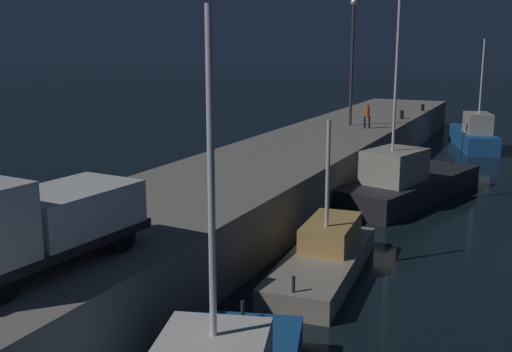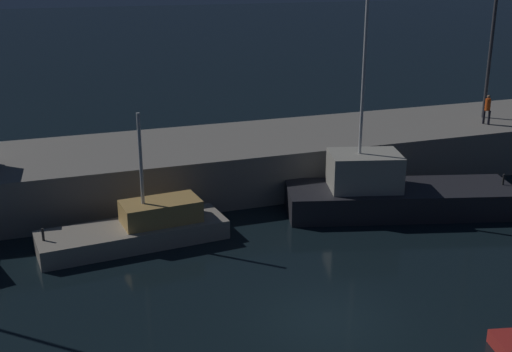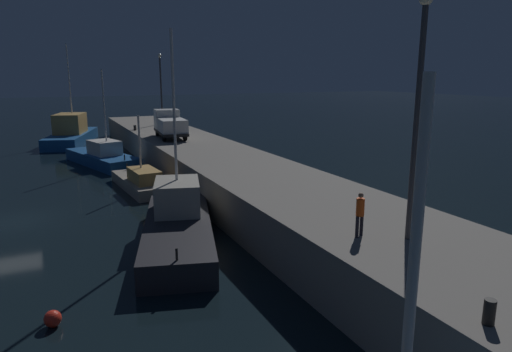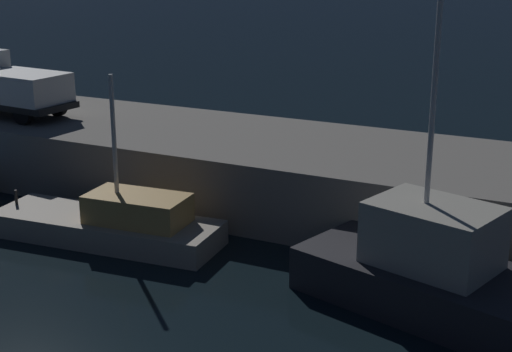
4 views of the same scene
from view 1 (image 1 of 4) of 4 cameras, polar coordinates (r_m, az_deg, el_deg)
The scene contains 9 objects.
pier_quay at distance 27.94m, azimuth -1.58°, elevation -1.78°, with size 74.44×7.01×2.44m.
fishing_trawler_red at distance 32.52m, azimuth 13.72°, elevation -0.63°, with size 10.84×5.89×10.40m.
fishing_boat_blue at distance 50.22m, azimuth 19.50°, elevation 3.56°, with size 8.71×4.59×8.23m.
fishing_trawler_green at distance 22.02m, azimuth 6.34°, elevation -7.41°, with size 7.75×3.00×5.42m.
lamp_post_east at distance 42.32m, azimuth 8.89°, elevation 11.17°, with size 0.44×0.44×8.35m.
utility_truck at distance 16.12m, azimuth -20.04°, elevation -4.01°, with size 6.13×2.68×2.52m.
dockworker at distance 41.27m, azimuth 10.24°, elevation 5.64°, with size 0.39×0.41×1.64m.
bollard_west at distance 47.03m, azimuth 13.32°, elevation 5.54°, with size 0.28×0.28×0.63m, color black.
bollard_east at distance 53.02m, azimuth 15.15°, elevation 6.13°, with size 0.28×0.28×0.54m, color black.
Camera 1 is at (-24.19, 1.52, 8.01)m, focal length 43.29 mm.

